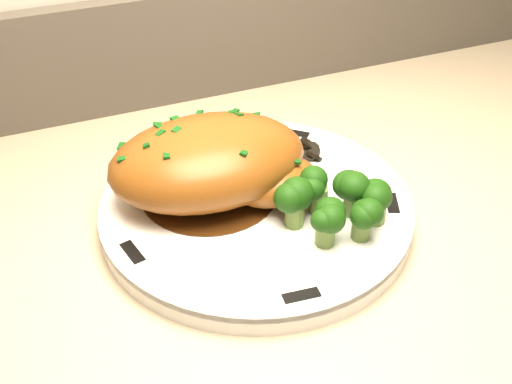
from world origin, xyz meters
name	(u,v)px	position (x,y,z in m)	size (l,w,h in m)	color
plate	(256,210)	(-0.08, 1.76, 0.97)	(0.26, 0.26, 0.02)	white
rim_accent_0	(295,133)	(-0.01, 1.85, 0.98)	(0.03, 0.01, 0.00)	black
rim_accent_1	(159,155)	(-0.14, 1.86, 0.98)	(0.03, 0.01, 0.00)	black
rim_accent_2	(132,253)	(-0.20, 1.74, 0.98)	(0.03, 0.01, 0.00)	black
rim_accent_3	(301,296)	(-0.10, 1.65, 0.98)	(0.03, 0.01, 0.00)	black
rim_accent_4	(392,203)	(0.02, 1.72, 0.98)	(0.03, 0.01, 0.00)	black
gravy_pool	(210,192)	(-0.12, 1.79, 0.98)	(0.12, 0.12, 0.00)	#3F200B
chicken_breast	(215,163)	(-0.11, 1.78, 1.01)	(0.17, 0.12, 0.06)	#8F4E18
mushroom_pile	(279,166)	(-0.05, 1.79, 0.98)	(0.09, 0.07, 0.02)	black
broccoli_florets	(339,206)	(-0.04, 1.71, 1.00)	(0.09, 0.06, 0.04)	olive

